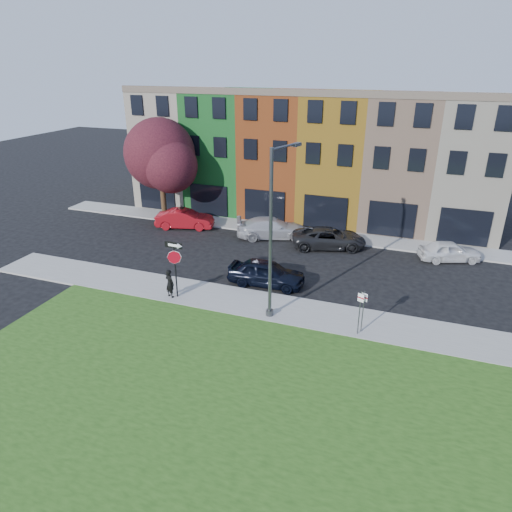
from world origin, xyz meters
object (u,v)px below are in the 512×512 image
at_px(man, 170,283).
at_px(sedan_near, 266,273).
at_px(stop_sign, 174,259).
at_px(street_lamp, 273,236).

bearing_deg(man, sedan_near, -123.02).
distance_m(man, sedan_near, 5.71).
bearing_deg(stop_sign, sedan_near, 39.93).
distance_m(man, street_lamp, 6.92).
relative_size(man, street_lamp, 0.19).
bearing_deg(street_lamp, man, -161.51).
relative_size(stop_sign, sedan_near, 0.71).
relative_size(stop_sign, man, 1.97).
relative_size(man, sedan_near, 0.36).
xyz_separation_m(stop_sign, street_lamp, (5.60, 0.03, 2.03)).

